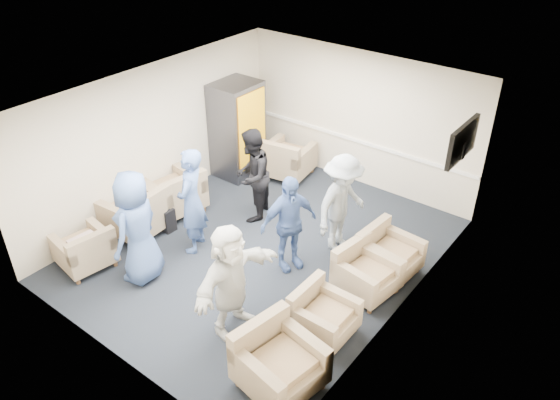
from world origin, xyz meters
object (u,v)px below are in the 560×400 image
Objects in this scene: armchair_right_far at (387,255)px; armchair_right_midnear at (321,316)px; armchair_corner at (286,161)px; person_front_left at (137,228)px; armchair_left_mid at (138,215)px; vending_machine at (237,129)px; person_mid_right at (289,223)px; armchair_left_near at (86,251)px; person_mid_left at (192,201)px; person_back_right at (342,204)px; armchair_right_near at (276,363)px; armchair_left_far at (176,195)px; person_front_right at (231,279)px; person_back_left at (252,175)px; armchair_right_midfar at (364,273)px.

armchair_right_midnear is at bearing -177.82° from armchair_right_far.
armchair_corner is (-3.12, 1.49, 0.05)m from armchair_right_far.
armchair_left_mid is at bearing -142.87° from person_front_left.
armchair_right_far is 0.45× the size of vending_machine.
armchair_left_mid is 0.62× the size of person_mid_right.
person_mid_left is (1.00, 1.44, 0.60)m from armchair_left_near.
person_back_right reaches higher than armchair_left_near.
person_back_right is at bearing 27.06° from armchair_right_near.
person_mid_right is at bearing 126.50° from armchair_right_far.
armchair_left_near is 0.84× the size of armchair_left_far.
person_mid_right is (1.80, -2.31, 0.45)m from armchair_corner.
armchair_corner is at bearing 166.87° from person_front_left.
person_back_right is (-0.85, 1.83, 0.57)m from armchair_right_midnear.
armchair_left_mid is at bearing 76.13° from person_front_right.
armchair_left_mid is 0.52× the size of vending_machine.
vending_machine is at bearing 79.95° from armchair_right_far.
vending_machine is 2.70m from person_mid_left.
armchair_right_midnear is at bearing -35.21° from vending_machine.
armchair_right_near is at bearing 21.21° from person_back_left.
armchair_left_near is 1.02× the size of armchair_right_far.
armchair_right_midnear is 1.14m from armchair_right_midfar.
armchair_left_near is 0.52× the size of person_back_left.
person_mid_left is at bearing 86.15° from armchair_corner.
armchair_left_near is at bearing 130.79° from armchair_right_far.
armchair_left_near is 1.85m from person_mid_left.
armchair_left_far is at bearing 106.41° from armchair_right_far.
person_mid_right is at bearing 104.06° from armchair_left_mid.
person_front_right is (1.58, -2.32, -0.02)m from person_back_left.
armchair_left_near is 4.41m from armchair_right_midfar.
person_back_right is 1.06× the size of person_mid_right.
armchair_left_near is 0.89× the size of armchair_left_mid.
armchair_right_near reaches higher than armchair_right_midnear.
vending_machine is 1.06× the size of person_mid_left.
armchair_left_mid is at bearing 83.76° from armchair_right_near.
armchair_left_mid is 1.10× the size of armchair_right_midfar.
person_back_right is (-0.92, 0.09, 0.55)m from armchair_right_far.
person_front_left is (-2.92, -1.83, 0.61)m from armchair_right_midfar.
vending_machine reaches higher than person_back_left.
armchair_left_near is at bearing 100.02° from armchair_right_near.
armchair_right_near is at bearing -122.01° from person_mid_right.
person_front_right reaches higher than armchair_right_midfar.
person_front_left reaches higher than person_mid_right.
person_mid_right reaches higher than armchair_right_near.
person_back_left reaches higher than armchair_right_far.
armchair_right_near is 0.57× the size of person_mid_left.
person_front_left is 1.10× the size of person_front_right.
armchair_right_midfar is 0.50× the size of person_mid_left.
person_mid_left is 1.34m from person_back_left.
person_front_left is at bearing 48.22° from armchair_left_mid.
vending_machine reaches higher than person_mid_right.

